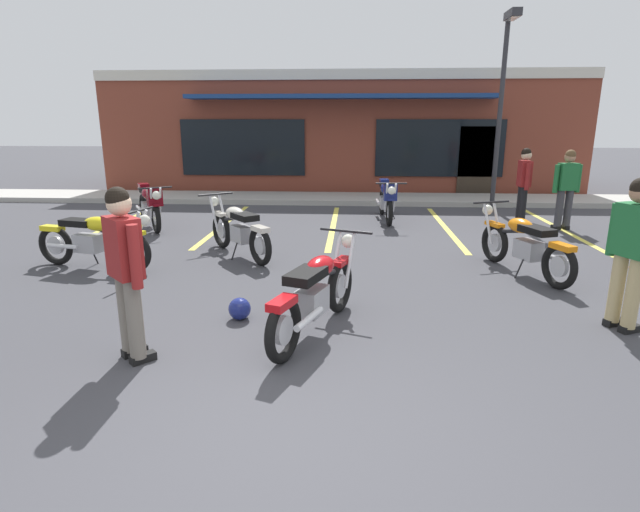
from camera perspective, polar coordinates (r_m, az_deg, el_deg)
The scene contains 16 objects.
ground_plane at distance 7.13m, azimuth 0.13°, elevation -3.20°, with size 80.00×80.00×0.00m, color #3D3D42.
sidewalk_kerb at distance 14.68m, azimuth 2.09°, elevation 6.54°, with size 22.00×1.80×0.14m, color #A8A59E.
brick_storefront_building at distance 18.60m, azimuth 2.56°, elevation 13.90°, with size 15.10×6.59×3.74m.
painted_stall_lines at distance 11.15m, azimuth 1.51°, elevation 3.48°, with size 9.91×4.80×0.01m.
motorcycle_foreground_classic at distance 5.38m, azimuth -0.45°, elevation -4.15°, with size 1.03×2.02×0.98m.
motorcycle_red_sportbike at distance 8.63m, azimuth -9.21°, elevation 3.01°, with size 1.53×1.75×0.98m.
motorcycle_black_cruiser at distance 8.09m, azimuth 22.16°, elevation 1.28°, with size 1.05×2.02×0.98m.
motorcycle_silver_naked at distance 11.38m, azimuth -18.78°, elevation 5.62°, with size 1.36×1.86×0.98m.
motorcycle_blue_standard at distance 8.52m, azimuth -24.34°, elevation 1.69°, with size 2.08×0.81×0.98m.
motorcycle_green_cafe_racer at distance 11.70m, azimuth 7.55°, elevation 6.52°, with size 0.66×2.11×0.98m.
person_in_black_shirt at distance 12.12m, azimuth 22.14°, elevation 7.87°, with size 0.28×0.60×1.68m.
person_in_shorts_foreground at distance 4.95m, azimuth -21.22°, elevation -0.97°, with size 0.50×0.49×1.68m.
person_by_back_row at distance 11.79m, azimuth 26.20°, elevation 7.27°, with size 0.61×0.33×1.68m.
person_near_building at distance 6.28m, azimuth 31.92°, elevation 0.97°, with size 0.38×0.59×1.68m.
helmet_on_pavement at distance 5.93m, azimuth -9.11°, elevation -5.92°, with size 0.26×0.26×0.26m.
parking_lot_lamp_post at distance 13.82m, azimuth 20.13°, elevation 17.73°, with size 0.24×0.76×4.75m.
Camera 1 is at (0.43, -3.05, 2.23)m, focal length 28.19 mm.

